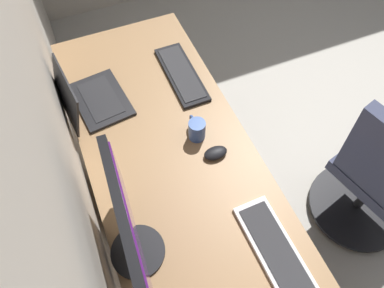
{
  "coord_description": "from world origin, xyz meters",
  "views": [
    {
      "loc": [
        -0.76,
        2.02,
        2.05
      ],
      "look_at": [
        -0.1,
        1.75,
        0.95
      ],
      "focal_mm": 33.46,
      "sensor_mm": 36.0,
      "label": 1
    }
  ],
  "objects_px": {
    "mouse_main": "(216,153)",
    "office_chair": "(379,181)",
    "keyboard_spare": "(182,74)",
    "keyboard_main": "(276,252)",
    "laptop_leftmost": "(87,98)",
    "drawer_pedestal": "(172,199)",
    "monitor_primary": "(130,230)",
    "coffee_mug": "(197,129)"
  },
  "relations": [
    {
      "from": "keyboard_spare",
      "to": "monitor_primary",
      "type": "bearing_deg",
      "value": 148.15
    },
    {
      "from": "mouse_main",
      "to": "drawer_pedestal",
      "type": "bearing_deg",
      "value": 76.13
    },
    {
      "from": "monitor_primary",
      "to": "mouse_main",
      "type": "relative_size",
      "value": 4.97
    },
    {
      "from": "keyboard_main",
      "to": "coffee_mug",
      "type": "xyz_separation_m",
      "value": [
        0.59,
        0.07,
        0.04
      ]
    },
    {
      "from": "laptop_leftmost",
      "to": "coffee_mug",
      "type": "height_order",
      "value": "laptop_leftmost"
    },
    {
      "from": "laptop_leftmost",
      "to": "keyboard_spare",
      "type": "xyz_separation_m",
      "value": [
        0.01,
        -0.47,
        -0.04
      ]
    },
    {
      "from": "keyboard_spare",
      "to": "mouse_main",
      "type": "bearing_deg",
      "value": 175.53
    },
    {
      "from": "drawer_pedestal",
      "to": "coffee_mug",
      "type": "relative_size",
      "value": 6.06
    },
    {
      "from": "mouse_main",
      "to": "office_chair",
      "type": "xyz_separation_m",
      "value": [
        -0.3,
        -0.77,
        -0.29
      ]
    },
    {
      "from": "mouse_main",
      "to": "coffee_mug",
      "type": "relative_size",
      "value": 0.91
    },
    {
      "from": "drawer_pedestal",
      "to": "monitor_primary",
      "type": "bearing_deg",
      "value": 144.18
    },
    {
      "from": "keyboard_spare",
      "to": "mouse_main",
      "type": "xyz_separation_m",
      "value": [
        -0.49,
        0.04,
        0.01
      ]
    },
    {
      "from": "coffee_mug",
      "to": "office_chair",
      "type": "relative_size",
      "value": 0.12
    },
    {
      "from": "office_chair",
      "to": "laptop_leftmost",
      "type": "bearing_deg",
      "value": 56.9
    },
    {
      "from": "keyboard_spare",
      "to": "mouse_main",
      "type": "relative_size",
      "value": 4.04
    },
    {
      "from": "monitor_primary",
      "to": "keyboard_spare",
      "type": "bearing_deg",
      "value": -31.85
    },
    {
      "from": "coffee_mug",
      "to": "laptop_leftmost",
      "type": "bearing_deg",
      "value": 48.1
    },
    {
      "from": "mouse_main",
      "to": "office_chair",
      "type": "bearing_deg",
      "value": -111.57
    },
    {
      "from": "keyboard_main",
      "to": "laptop_leftmost",
      "type": "bearing_deg",
      "value": 26.06
    },
    {
      "from": "keyboard_spare",
      "to": "coffee_mug",
      "type": "xyz_separation_m",
      "value": [
        -0.36,
        0.07,
        0.04
      ]
    },
    {
      "from": "coffee_mug",
      "to": "keyboard_spare",
      "type": "bearing_deg",
      "value": -11.4
    },
    {
      "from": "drawer_pedestal",
      "to": "coffee_mug",
      "type": "height_order",
      "value": "coffee_mug"
    },
    {
      "from": "keyboard_spare",
      "to": "office_chair",
      "type": "height_order",
      "value": "office_chair"
    },
    {
      "from": "monitor_primary",
      "to": "keyboard_main",
      "type": "distance_m",
      "value": 0.55
    },
    {
      "from": "drawer_pedestal",
      "to": "keyboard_main",
      "type": "xyz_separation_m",
      "value": [
        -0.52,
        -0.23,
        0.39
      ]
    },
    {
      "from": "drawer_pedestal",
      "to": "office_chair",
      "type": "height_order",
      "value": "office_chair"
    },
    {
      "from": "office_chair",
      "to": "keyboard_main",
      "type": "bearing_deg",
      "value": 102.26
    },
    {
      "from": "drawer_pedestal",
      "to": "mouse_main",
      "type": "relative_size",
      "value": 6.68
    },
    {
      "from": "laptop_leftmost",
      "to": "coffee_mug",
      "type": "relative_size",
      "value": 3.09
    },
    {
      "from": "keyboard_spare",
      "to": "coffee_mug",
      "type": "bearing_deg",
      "value": 168.6
    },
    {
      "from": "monitor_primary",
      "to": "mouse_main",
      "type": "distance_m",
      "value": 0.55
    },
    {
      "from": "monitor_primary",
      "to": "keyboard_spare",
      "type": "xyz_separation_m",
      "value": [
        0.76,
        -0.47,
        -0.22
      ]
    },
    {
      "from": "drawer_pedestal",
      "to": "keyboard_main",
      "type": "bearing_deg",
      "value": -155.67
    },
    {
      "from": "laptop_leftmost",
      "to": "keyboard_main",
      "type": "relative_size",
      "value": 0.84
    },
    {
      "from": "laptop_leftmost",
      "to": "mouse_main",
      "type": "distance_m",
      "value": 0.64
    },
    {
      "from": "mouse_main",
      "to": "coffee_mug",
      "type": "distance_m",
      "value": 0.13
    },
    {
      "from": "keyboard_main",
      "to": "mouse_main",
      "type": "relative_size",
      "value": 4.06
    },
    {
      "from": "laptop_leftmost",
      "to": "mouse_main",
      "type": "bearing_deg",
      "value": -138.01
    },
    {
      "from": "monitor_primary",
      "to": "office_chair",
      "type": "bearing_deg",
      "value": -91.69
    },
    {
      "from": "drawer_pedestal",
      "to": "monitor_primary",
      "type": "relative_size",
      "value": 1.35
    },
    {
      "from": "laptop_leftmost",
      "to": "keyboard_spare",
      "type": "distance_m",
      "value": 0.47
    },
    {
      "from": "laptop_leftmost",
      "to": "coffee_mug",
      "type": "distance_m",
      "value": 0.53
    }
  ]
}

